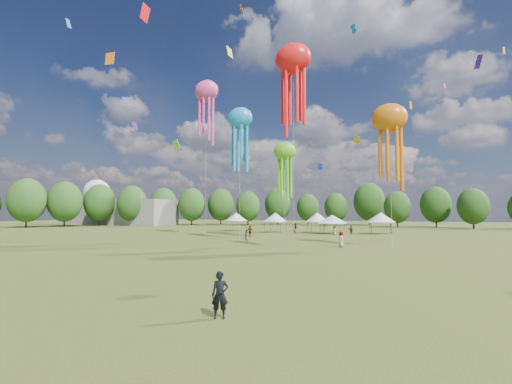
% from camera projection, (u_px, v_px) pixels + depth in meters
% --- Properties ---
extents(ground, '(300.00, 300.00, 0.00)m').
position_uv_depth(ground, '(114.00, 289.00, 18.50)').
color(ground, '#384416').
rests_on(ground, ground).
extents(observer_main, '(0.79, 0.69, 1.82)m').
position_uv_depth(observer_main, '(220.00, 295.00, 13.38)').
color(observer_main, black).
rests_on(observer_main, ground).
extents(spectator_near, '(0.91, 0.82, 1.53)m').
position_uv_depth(spectator_near, '(246.00, 235.00, 49.91)').
color(spectator_near, gray).
rests_on(spectator_near, ground).
extents(spectators_far, '(22.11, 32.82, 1.90)m').
position_uv_depth(spectators_far, '(324.00, 230.00, 61.00)').
color(spectators_far, gray).
rests_on(spectators_far, ground).
extents(festival_tents, '(35.17, 8.68, 4.07)m').
position_uv_depth(festival_tents, '(309.00, 218.00, 68.94)').
color(festival_tents, '#47474C').
rests_on(festival_tents, ground).
extents(show_kites, '(34.02, 15.45, 28.70)m').
position_uv_depth(show_kites, '(273.00, 104.00, 50.11)').
color(show_kites, '#1893D3').
rests_on(show_kites, ground).
extents(small_kites, '(75.77, 63.18, 46.66)m').
position_uv_depth(small_kites, '(296.00, 64.00, 58.88)').
color(small_kites, '#1893D3').
rests_on(small_kites, ground).
extents(treeline, '(201.57, 95.24, 13.43)m').
position_uv_depth(treeline, '(314.00, 201.00, 77.82)').
color(treeline, '#38281C').
rests_on(treeline, ground).
extents(hangar, '(40.00, 12.00, 8.00)m').
position_uv_depth(hangar, '(117.00, 212.00, 113.00)').
color(hangar, gray).
rests_on(hangar, ground).
extents(radome, '(9.00, 9.00, 16.00)m').
position_uv_depth(radome, '(97.00, 196.00, 125.11)').
color(radome, white).
rests_on(radome, ground).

